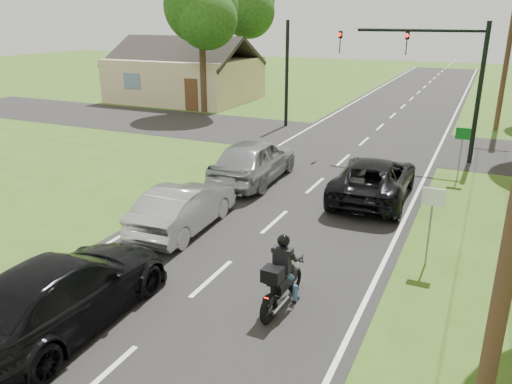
% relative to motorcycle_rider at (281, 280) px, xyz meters
% --- Properties ---
extents(ground, '(140.00, 140.00, 0.00)m').
position_rel_motorcycle_rider_xyz_m(ground, '(-2.04, 0.46, -0.69)').
color(ground, '#325317').
rests_on(ground, ground).
extents(road, '(8.00, 100.00, 0.01)m').
position_rel_motorcycle_rider_xyz_m(road, '(-2.04, 10.46, -0.68)').
color(road, black).
rests_on(road, ground).
extents(cross_road, '(60.00, 7.00, 0.01)m').
position_rel_motorcycle_rider_xyz_m(cross_road, '(-2.04, 16.46, -0.69)').
color(cross_road, black).
rests_on(cross_road, ground).
extents(motorcycle_rider, '(0.58, 2.04, 1.75)m').
position_rel_motorcycle_rider_xyz_m(motorcycle_rider, '(0.00, 0.00, 0.00)').
color(motorcycle_rider, black).
rests_on(motorcycle_rider, ground).
extents(dark_suv, '(2.65, 5.39, 1.47)m').
position_rel_motorcycle_rider_xyz_m(dark_suv, '(0.28, 7.98, 0.06)').
color(dark_suv, black).
rests_on(dark_suv, road).
extents(silver_sedan, '(1.70, 4.36, 1.41)m').
position_rel_motorcycle_rider_xyz_m(silver_sedan, '(-4.31, 2.79, 0.03)').
color(silver_sedan, '#B1B2B7').
rests_on(silver_sedan, road).
extents(silver_suv, '(2.23, 5.16, 1.74)m').
position_rel_motorcycle_rider_xyz_m(silver_suv, '(-4.41, 7.96, 0.19)').
color(silver_suv, '#9C9DA3').
rests_on(silver_suv, road).
extents(dark_car_behind, '(2.33, 5.39, 1.54)m').
position_rel_motorcycle_rider_xyz_m(dark_car_behind, '(-3.82, -2.52, 0.09)').
color(dark_car_behind, black).
rests_on(dark_car_behind, road).
extents(traffic_signal, '(6.38, 0.44, 6.00)m').
position_rel_motorcycle_rider_xyz_m(traffic_signal, '(1.30, 14.46, 3.45)').
color(traffic_signal, black).
rests_on(traffic_signal, ground).
extents(signal_pole_far, '(0.20, 0.20, 6.00)m').
position_rel_motorcycle_rider_xyz_m(signal_pole_far, '(-7.24, 18.46, 2.31)').
color(signal_pole_far, black).
rests_on(signal_pole_far, ground).
extents(utility_pole_far, '(1.60, 0.28, 10.00)m').
position_rel_motorcycle_rider_xyz_m(utility_pole_far, '(4.16, 22.46, 4.39)').
color(utility_pole_far, brown).
rests_on(utility_pole_far, ground).
extents(sign_white, '(0.55, 0.07, 2.12)m').
position_rel_motorcycle_rider_xyz_m(sign_white, '(2.66, 3.44, 0.91)').
color(sign_white, slate).
rests_on(sign_white, ground).
extents(sign_green, '(0.55, 0.07, 2.12)m').
position_rel_motorcycle_rider_xyz_m(sign_green, '(2.86, 11.44, 0.91)').
color(sign_green, slate).
rests_on(sign_green, ground).
extents(tree_left_near, '(5.12, 4.96, 9.22)m').
position_rel_motorcycle_rider_xyz_m(tree_left_near, '(-13.77, 20.24, 5.84)').
color(tree_left_near, '#332316').
rests_on(tree_left_near, ground).
extents(tree_left_far, '(5.76, 5.58, 10.14)m').
position_rel_motorcycle_rider_xyz_m(tree_left_far, '(-15.74, 30.22, 6.44)').
color(tree_left_far, '#332316').
rests_on(tree_left_far, ground).
extents(house, '(10.20, 8.00, 4.84)m').
position_rel_motorcycle_rider_xyz_m(house, '(-18.04, 24.46, 1.08)').
color(house, '#CBB88D').
rests_on(house, ground).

